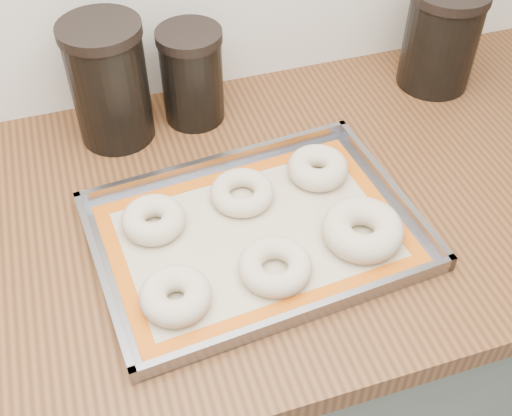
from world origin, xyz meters
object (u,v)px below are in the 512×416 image
object	(u,v)px
bagel_back_left	(153,220)
bagel_back_right	(318,168)
bagel_front_mid	(275,266)
bagel_back_mid	(242,192)
canister_right	(441,38)
bagel_front_left	(176,296)
canister_left	(109,83)
baking_tray	(256,233)
bagel_front_right	(363,230)
canister_mid	(192,76)

from	to	relation	value
bagel_back_left	bagel_back_right	xyz separation A→B (m)	(0.27, 0.03, 0.00)
bagel_front_mid	bagel_back_left	size ratio (longest dim) A/B	1.08
bagel_back_mid	canister_right	size ratio (longest dim) A/B	0.52
bagel_back_left	bagel_back_right	distance (m)	0.27
bagel_front_left	bagel_front_mid	distance (m)	0.14
bagel_back_right	canister_right	xyz separation A→B (m)	(0.30, 0.18, 0.07)
bagel_back_mid	canister_left	xyz separation A→B (m)	(-0.15, 0.22, 0.09)
baking_tray	bagel_front_mid	size ratio (longest dim) A/B	4.80
bagel_front_right	bagel_back_mid	xyz separation A→B (m)	(-0.14, 0.13, -0.01)
baking_tray	bagel_front_left	size ratio (longest dim) A/B	5.09
bagel_back_left	bagel_back_mid	size ratio (longest dim) A/B	0.96
baking_tray	bagel_front_mid	bearing A→B (deg)	-88.10
bagel_front_left	bagel_back_left	size ratio (longest dim) A/B	1.02
bagel_front_mid	bagel_front_left	bearing A→B (deg)	-176.74
bagel_front_mid	bagel_back_right	bearing A→B (deg)	52.41
bagel_front_right	bagel_back_mid	distance (m)	0.19
bagel_front_left	bagel_back_mid	world-z (taller)	bagel_front_left
bagel_front_mid	canister_right	size ratio (longest dim) A/B	0.54
canister_left	canister_right	xyz separation A→B (m)	(0.59, -0.03, -0.01)
bagel_back_right	canister_left	world-z (taller)	canister_left
bagel_front_right	canister_right	size ratio (longest dim) A/B	0.63
bagel_back_mid	canister_mid	bearing A→B (deg)	94.10
bagel_front_right	bagel_back_right	distance (m)	0.14
bagel_front_left	bagel_back_right	size ratio (longest dim) A/B	0.99
bagel_front_right	bagel_back_left	world-z (taller)	bagel_front_right
bagel_back_mid	canister_mid	distance (m)	0.24
baking_tray	bagel_back_left	bearing A→B (deg)	157.08
bagel_front_right	bagel_back_left	bearing A→B (deg)	157.86
canister_mid	bagel_front_mid	bearing A→B (deg)	-87.41
bagel_front_left	bagel_back_right	world-z (taller)	same
bagel_front_left	canister_right	world-z (taller)	canister_right
bagel_front_right	bagel_back_right	size ratio (longest dim) A/B	1.22
baking_tray	bagel_back_left	world-z (taller)	bagel_back_left
bagel_back_right	canister_left	distance (m)	0.36
baking_tray	bagel_front_right	world-z (taller)	bagel_front_right
bagel_back_right	bagel_front_right	bearing A→B (deg)	-85.57
baking_tray	canister_mid	world-z (taller)	canister_mid
canister_left	canister_right	size ratio (longest dim) A/B	1.12
bagel_front_mid	bagel_front_right	distance (m)	0.14
bagel_back_mid	canister_mid	xyz separation A→B (m)	(-0.02, 0.23, 0.06)
canister_mid	bagel_back_right	bearing A→B (deg)	-56.21
bagel_front_right	bagel_back_mid	size ratio (longest dim) A/B	1.20
bagel_back_mid	canister_mid	world-z (taller)	canister_mid
bagel_front_mid	bagel_back_right	size ratio (longest dim) A/B	1.06
bagel_front_right	bagel_back_left	size ratio (longest dim) A/B	1.25
baking_tray	bagel_back_mid	size ratio (longest dim) A/B	5.00
baking_tray	bagel_front_right	size ratio (longest dim) A/B	4.16
bagel_front_mid	canister_mid	world-z (taller)	canister_mid
baking_tray	canister_right	xyz separation A→B (m)	(0.44, 0.27, 0.09)
canister_left	canister_mid	size ratio (longest dim) A/B	1.24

